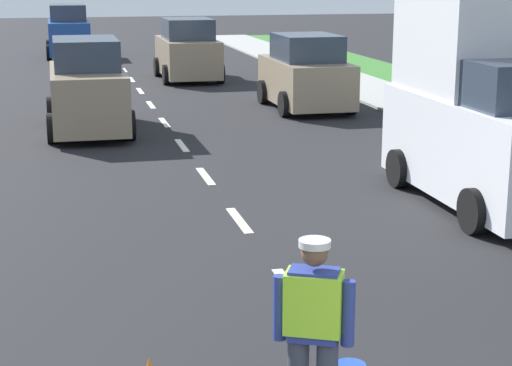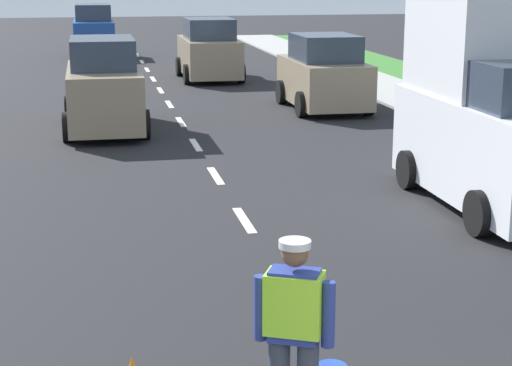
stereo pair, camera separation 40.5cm
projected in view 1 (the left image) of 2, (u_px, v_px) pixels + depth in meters
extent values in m
plane|color=black|center=(150.00, 104.00, 24.90)|extent=(96.00, 96.00, 0.00)
cube|color=silver|center=(291.00, 288.00, 10.44)|extent=(0.14, 1.40, 0.01)
cube|color=silver|center=(239.00, 220.00, 13.28)|extent=(0.14, 1.40, 0.01)
cube|color=silver|center=(206.00, 176.00, 16.11)|extent=(0.14, 1.40, 0.01)
cube|color=silver|center=(182.00, 145.00, 18.95)|extent=(0.14, 1.40, 0.01)
cube|color=silver|center=(164.00, 123.00, 21.78)|extent=(0.14, 1.40, 0.01)
cube|color=silver|center=(151.00, 105.00, 24.62)|extent=(0.14, 1.40, 0.01)
cube|color=silver|center=(140.00, 91.00, 27.45)|extent=(0.14, 1.40, 0.01)
cube|color=silver|center=(132.00, 80.00, 30.29)|extent=(0.14, 1.40, 0.01)
cube|color=silver|center=(124.00, 70.00, 33.12)|extent=(0.14, 1.40, 0.01)
cube|color=silver|center=(118.00, 62.00, 35.96)|extent=(0.14, 1.40, 0.01)
cube|color=silver|center=(113.00, 56.00, 38.80)|extent=(0.14, 1.40, 0.01)
cube|color=silver|center=(109.00, 50.00, 41.63)|extent=(0.14, 1.40, 0.01)
cube|color=silver|center=(105.00, 45.00, 44.47)|extent=(0.14, 1.40, 0.01)
cube|color=silver|center=(101.00, 40.00, 47.30)|extent=(0.14, 1.40, 0.01)
cube|color=silver|center=(98.00, 36.00, 50.14)|extent=(0.14, 1.40, 0.01)
cube|color=navy|center=(314.00, 305.00, 6.98)|extent=(0.46, 0.39, 0.60)
cube|color=#A5EA33|center=(314.00, 302.00, 6.97)|extent=(0.54, 0.45, 0.51)
cylinder|color=navy|center=(280.00, 308.00, 7.05)|extent=(0.11, 0.11, 0.55)
cylinder|color=navy|center=(348.00, 313.00, 6.93)|extent=(0.11, 0.11, 0.55)
sphere|color=brown|center=(315.00, 253.00, 6.87)|extent=(0.22, 0.22, 0.22)
cylinder|color=silver|center=(315.00, 243.00, 6.85)|extent=(0.26, 0.26, 0.06)
cube|color=silver|center=(490.00, 147.00, 13.97)|extent=(1.90, 4.60, 1.56)
cube|color=silver|center=(473.00, 39.00, 14.33)|extent=(1.80, 2.53, 1.80)
cylinder|color=black|center=(399.00, 168.00, 15.26)|extent=(0.22, 0.68, 0.68)
cylinder|color=black|center=(498.00, 163.00, 15.69)|extent=(0.22, 0.68, 0.68)
cylinder|color=black|center=(474.00, 211.00, 12.56)|extent=(0.22, 0.68, 0.68)
cube|color=#1E4799|center=(69.00, 37.00, 37.97)|extent=(1.72, 4.23, 1.40)
cube|color=#2D3847|center=(68.00, 13.00, 37.81)|extent=(1.51, 2.33, 0.70)
cylinder|color=black|center=(91.00, 52.00, 37.05)|extent=(0.22, 0.68, 0.68)
cylinder|color=black|center=(49.00, 52.00, 36.66)|extent=(0.22, 0.68, 0.68)
cylinder|color=black|center=(88.00, 46.00, 39.53)|extent=(0.22, 0.68, 0.68)
cylinder|color=black|center=(49.00, 47.00, 39.14)|extent=(0.22, 0.68, 0.68)
cube|color=gray|center=(88.00, 97.00, 20.41)|extent=(1.68, 4.21, 1.31)
cube|color=#2D3847|center=(86.00, 53.00, 20.27)|extent=(1.48, 2.32, 0.70)
cylinder|color=black|center=(130.00, 125.00, 19.49)|extent=(0.22, 0.68, 0.68)
cylinder|color=black|center=(52.00, 128.00, 19.11)|extent=(0.22, 0.68, 0.68)
cylinder|color=black|center=(121.00, 108.00, 21.96)|extent=(0.22, 0.68, 0.68)
cylinder|color=black|center=(51.00, 110.00, 21.57)|extent=(0.22, 0.68, 0.68)
cube|color=gray|center=(306.00, 81.00, 23.78)|extent=(1.78, 3.84, 1.17)
cube|color=#2D3847|center=(307.00, 47.00, 23.46)|extent=(1.57, 2.11, 0.70)
cylinder|color=black|center=(263.00, 92.00, 24.80)|extent=(0.22, 0.68, 0.68)
cylinder|color=black|center=(324.00, 90.00, 25.21)|extent=(0.22, 0.68, 0.68)
cylinder|color=black|center=(285.00, 104.00, 22.55)|extent=(0.22, 0.68, 0.68)
cylinder|color=black|center=(351.00, 102.00, 22.96)|extent=(0.22, 0.68, 0.68)
cube|color=gray|center=(188.00, 57.00, 30.14)|extent=(1.80, 3.98, 1.24)
cube|color=#2D3847|center=(188.00, 29.00, 29.81)|extent=(1.58, 2.19, 0.70)
cylinder|color=black|center=(158.00, 67.00, 31.21)|extent=(0.22, 0.68, 0.68)
cylinder|color=black|center=(208.00, 66.00, 31.62)|extent=(0.22, 0.68, 0.68)
cylinder|color=black|center=(166.00, 75.00, 28.88)|extent=(0.22, 0.68, 0.68)
cylinder|color=black|center=(220.00, 73.00, 29.28)|extent=(0.22, 0.68, 0.68)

